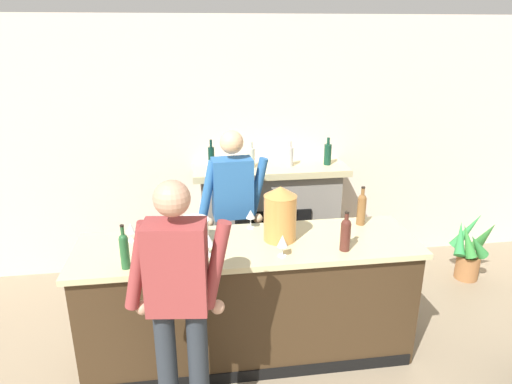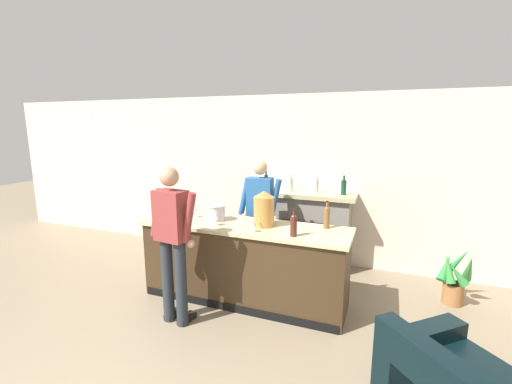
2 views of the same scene
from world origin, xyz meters
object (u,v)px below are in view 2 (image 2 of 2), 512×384
Objects in this scene: wine_bottle_rose_blush at (294,224)px; wine_glass_front_right at (216,216)px; person_customer at (173,239)px; wine_glass_by_dispenser at (195,208)px; ice_bucket_steel at (216,213)px; wine_glass_mid_counter at (256,211)px; fireplace_stone at (302,228)px; wine_glass_back_row at (190,207)px; person_bartender at (260,214)px; wine_bottle_riesling_slim at (327,216)px; potted_plant_corner at (455,277)px; wine_glass_near_bucket at (253,222)px; copper_dispenser at (264,208)px; wine_bottle_merlot_tall at (171,212)px.

wine_glass_front_right is at bearing 176.89° from wine_bottle_rose_blush.
wine_glass_by_dispenser is at bearing 105.48° from person_customer.
ice_bucket_steel is 1.53× the size of wine_glass_mid_counter.
ice_bucket_steel is 0.24m from wine_glass_front_right.
fireplace_stone is 6.69× the size of ice_bucket_steel.
wine_glass_front_right is (0.59, -0.34, 0.02)m from wine_glass_back_row.
wine_bottle_rose_blush is 1.83× the size of wine_glass_front_right.
person_customer is 10.64× the size of wine_glass_front_right.
person_bartender is 7.17× the size of ice_bucket_steel.
person_customer reaches higher than person_bartender.
wine_glass_front_right is (-1.31, -0.39, -0.03)m from wine_bottle_riesling_slim.
person_customer is at bearing -151.54° from potted_plant_corner.
person_customer is at bearing -146.33° from wine_bottle_riesling_slim.
fireplace_stone is 1.75m from wine_glass_near_bucket.
wine_glass_front_right is at bearing -106.74° from person_bartender.
fireplace_stone is 10.21× the size of wine_glass_mid_counter.
wine_bottle_rose_blush is at bearing -50.66° from person_bartender.
copper_dispenser is 2.92× the size of wine_glass_back_row.
wine_bottle_riesling_slim is at bearing 14.62° from wine_bottle_merlot_tall.
copper_dispenser is 1.80× the size of ice_bucket_steel.
wine_glass_back_row is at bearing 159.45° from wine_glass_near_bucket.
fireplace_stone is 1.52m from copper_dispenser.
wine_glass_near_bucket is at bearing -154.15° from potted_plant_corner.
wine_glass_near_bucket reaches higher than wine_glass_back_row.
wine_glass_front_right is at bearing -129.43° from wine_glass_mid_counter.
person_bartender is at bearing 48.98° from wine_bottle_merlot_tall.
wine_glass_mid_counter is (-0.36, -1.12, 0.52)m from fireplace_stone.
wine_glass_near_bucket is at bearing -18.29° from wine_glass_by_dispenser.
potted_plant_corner is 3.49m from wine_glass_by_dispenser.
wine_glass_by_dispenser is (-1.47, 0.30, -0.01)m from wine_bottle_rose_blush.
person_customer is 5.35× the size of wine_bottle_riesling_slim.
wine_bottle_rose_blush is 0.95× the size of wine_bottle_merlot_tall.
wine_glass_back_row is (-0.01, 0.44, -0.04)m from wine_bottle_merlot_tall.
wine_glass_by_dispenser is at bearing 177.71° from copper_dispenser.
wine_glass_by_dispenser reaches higher than wine_glass_near_bucket.
wine_glass_front_right is at bearing -28.18° from wine_glass_by_dispenser.
wine_bottle_merlot_tall is at bearing -165.38° from wine_bottle_riesling_slim.
wine_glass_back_row is at bearing 165.25° from ice_bucket_steel.
wine_glass_back_row is 0.68m from wine_glass_front_right.
wine_bottle_rose_blush is (1.13, -0.27, 0.04)m from ice_bucket_steel.
person_customer is 0.93m from wine_glass_near_bucket.
wine_glass_front_right is (-0.73, -1.57, 0.52)m from fireplace_stone.
fireplace_stone is 0.92m from person_bartender.
wine_glass_back_row is 0.89× the size of wine_glass_front_right.
fireplace_stone is at bearing 83.12° from wine_glass_near_bucket.
potted_plant_corner is at bearing 18.36° from wine_bottle_merlot_tall.
wine_glass_back_row is at bearing 173.25° from copper_dispenser.
person_bartender is at bearing -176.26° from potted_plant_corner.
wine_glass_near_bucket is at bearing 0.87° from wine_bottle_merlot_tall.
copper_dispenser is 0.69m from ice_bucket_steel.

